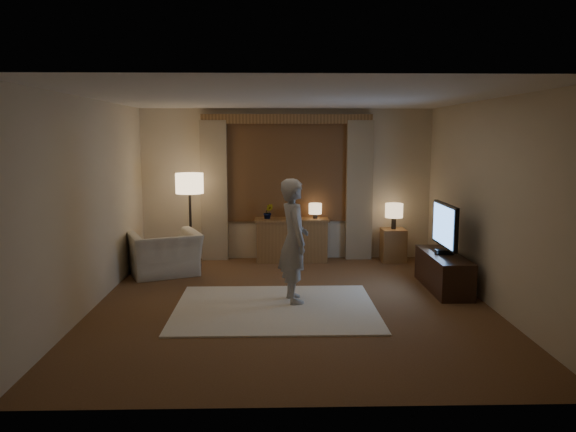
{
  "coord_description": "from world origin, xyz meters",
  "views": [
    {
      "loc": [
        -0.24,
        -6.95,
        2.15
      ],
      "look_at": [
        -0.04,
        0.6,
        1.06
      ],
      "focal_mm": 35.0,
      "sensor_mm": 36.0,
      "label": 1
    }
  ],
  "objects_px": {
    "sideboard": "(292,241)",
    "armchair": "(164,254)",
    "tv_stand": "(443,272)",
    "person": "(294,241)",
    "side_table": "(393,245)"
  },
  "relations": [
    {
      "from": "armchair",
      "to": "side_table",
      "type": "height_order",
      "value": "armchair"
    },
    {
      "from": "person",
      "to": "tv_stand",
      "type": "bearing_deg",
      "value": -86.09
    },
    {
      "from": "sideboard",
      "to": "tv_stand",
      "type": "relative_size",
      "value": 0.86
    },
    {
      "from": "side_table",
      "to": "person",
      "type": "bearing_deg",
      "value": -127.27
    },
    {
      "from": "tv_stand",
      "to": "person",
      "type": "distance_m",
      "value": 2.27
    },
    {
      "from": "tv_stand",
      "to": "side_table",
      "type": "bearing_deg",
      "value": 100.52
    },
    {
      "from": "sideboard",
      "to": "person",
      "type": "bearing_deg",
      "value": -91.27
    },
    {
      "from": "armchair",
      "to": "tv_stand",
      "type": "relative_size",
      "value": 0.74
    },
    {
      "from": "armchair",
      "to": "person",
      "type": "distance_m",
      "value": 2.5
    },
    {
      "from": "side_table",
      "to": "tv_stand",
      "type": "xyz_separation_m",
      "value": [
        0.33,
        -1.78,
        -0.03
      ]
    },
    {
      "from": "sideboard",
      "to": "armchair",
      "type": "relative_size",
      "value": 1.16
    },
    {
      "from": "person",
      "to": "side_table",
      "type": "bearing_deg",
      "value": -48.58
    },
    {
      "from": "sideboard",
      "to": "tv_stand",
      "type": "distance_m",
      "value": 2.77
    },
    {
      "from": "sideboard",
      "to": "tv_stand",
      "type": "height_order",
      "value": "sideboard"
    },
    {
      "from": "sideboard",
      "to": "person",
      "type": "relative_size",
      "value": 0.75
    }
  ]
}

